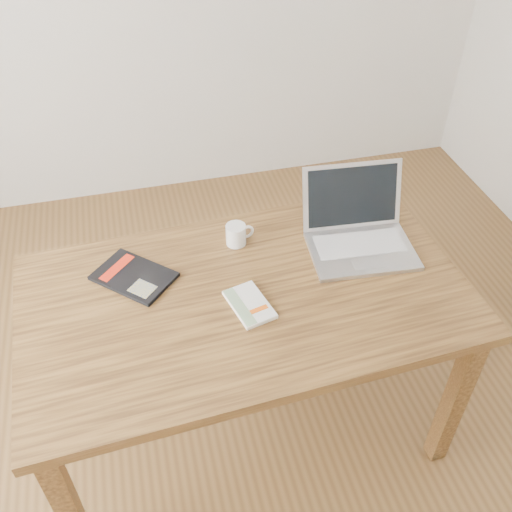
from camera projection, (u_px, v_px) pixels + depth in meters
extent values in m
plane|color=brown|center=(216.00, 475.00, 2.18)|extent=(4.00, 4.00, 0.00)
cube|color=#533619|center=(246.00, 297.00, 1.87)|extent=(1.49, 0.91, 0.04)
cube|color=#533619|center=(70.00, 511.00, 1.72)|extent=(0.07, 0.07, 0.71)
cube|color=#533619|center=(455.00, 400.00, 2.02)|extent=(0.07, 0.07, 0.71)
cube|color=#533619|center=(59.00, 339.00, 2.22)|extent=(0.07, 0.07, 0.71)
cube|color=#533619|center=(368.00, 270.00, 2.52)|extent=(0.07, 0.07, 0.71)
cube|color=silver|center=(250.00, 305.00, 1.81)|extent=(0.15, 0.20, 0.01)
cube|color=white|center=(250.00, 304.00, 1.81)|extent=(0.15, 0.20, 0.01)
cube|color=gray|center=(239.00, 307.00, 1.79)|extent=(0.08, 0.18, 0.00)
cube|color=#DC590F|center=(259.00, 309.00, 1.78)|extent=(0.06, 0.03, 0.00)
cube|color=black|center=(134.00, 276.00, 1.91)|extent=(0.30, 0.30, 0.01)
cube|color=#B21F0C|center=(117.00, 267.00, 1.93)|extent=(0.13, 0.13, 0.00)
cube|color=gray|center=(142.00, 289.00, 1.86)|extent=(0.10, 0.10, 0.00)
cube|color=silver|center=(362.00, 251.00, 2.00)|extent=(0.38, 0.28, 0.02)
cube|color=silver|center=(359.00, 244.00, 2.02)|extent=(0.32, 0.16, 0.00)
cube|color=#BCBCC1|center=(369.00, 263.00, 1.94)|extent=(0.11, 0.06, 0.00)
cube|color=silver|center=(352.00, 196.00, 2.04)|extent=(0.37, 0.11, 0.23)
cube|color=black|center=(353.00, 196.00, 2.04)|extent=(0.33, 0.10, 0.20)
cylinder|color=white|center=(236.00, 235.00, 2.02)|extent=(0.07, 0.07, 0.08)
cylinder|color=black|center=(236.00, 227.00, 2.00)|extent=(0.06, 0.06, 0.01)
torus|color=white|center=(247.00, 232.00, 2.04)|extent=(0.05, 0.02, 0.05)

